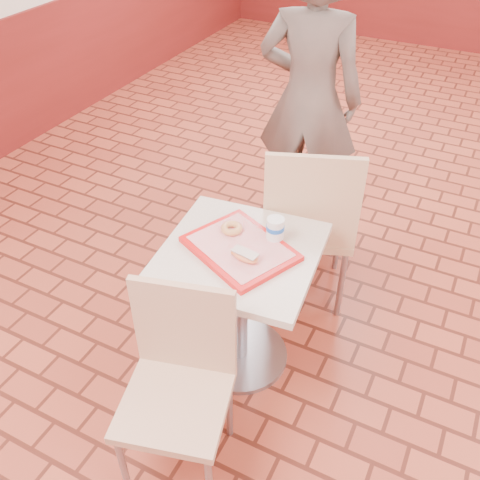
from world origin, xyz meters
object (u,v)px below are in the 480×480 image
at_px(main_table, 240,289).
at_px(chair_main_back, 309,219).
at_px(chair_main_front, 179,377).
at_px(long_john_donut, 245,256).
at_px(serving_tray, 240,248).
at_px(paper_cup, 275,228).
at_px(ring_donut, 232,228).
at_px(customer, 309,99).

height_order(main_table, chair_main_back, chair_main_back).
relative_size(main_table, chair_main_front, 0.81).
relative_size(main_table, long_john_donut, 5.12).
xyz_separation_m(chair_main_back, serving_tray, (-0.12, -0.55, 0.16)).
height_order(chair_main_front, chair_main_back, chair_main_back).
relative_size(main_table, chair_main_back, 0.71).
bearing_deg(paper_cup, serving_tray, -131.83).
bearing_deg(ring_donut, main_table, -43.69).
bearing_deg(chair_main_back, main_table, 56.69).
height_order(main_table, serving_tray, serving_tray).
height_order(chair_main_front, serving_tray, chair_main_front).
height_order(chair_main_back, paper_cup, chair_main_back).
distance_m(long_john_donut, paper_cup, 0.20).
bearing_deg(chair_main_back, chair_main_front, 63.79).
xyz_separation_m(chair_main_front, serving_tray, (-0.02, 0.56, 0.23)).
height_order(chair_main_front, ring_donut, chair_main_front).
xyz_separation_m(main_table, chair_main_back, (0.12, 0.55, 0.08)).
distance_m(customer, paper_cup, 1.21).
xyz_separation_m(customer, serving_tray, (0.19, -1.30, -0.15)).
relative_size(long_john_donut, paper_cup, 1.39).
xyz_separation_m(customer, long_john_donut, (0.24, -1.37, -0.11)).
distance_m(ring_donut, paper_cup, 0.20).
bearing_deg(serving_tray, paper_cup, 48.17).
xyz_separation_m(main_table, serving_tray, (-0.00, 0.00, 0.25)).
relative_size(chair_main_front, paper_cup, 8.82).
distance_m(customer, long_john_donut, 1.39).
distance_m(main_table, serving_tray, 0.25).
relative_size(chair_main_front, serving_tray, 1.97).
xyz_separation_m(chair_main_back, paper_cup, (-0.01, -0.43, 0.23)).
bearing_deg(main_table, long_john_donut, -51.02).
bearing_deg(chair_main_front, paper_cup, 67.17).
height_order(long_john_donut, paper_cup, paper_cup).
xyz_separation_m(main_table, chair_main_front, (0.02, -0.56, 0.01)).
relative_size(chair_main_front, chair_main_back, 0.88).
distance_m(chair_main_front, ring_donut, 0.69).
bearing_deg(serving_tray, chair_main_back, 77.34).
bearing_deg(long_john_donut, customer, 100.12).
height_order(main_table, long_john_donut, long_john_donut).
distance_m(serving_tray, long_john_donut, 0.10).
distance_m(chair_main_back, paper_cup, 0.49).
bearing_deg(paper_cup, main_table, -131.83).
distance_m(chair_main_front, paper_cup, 0.75).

